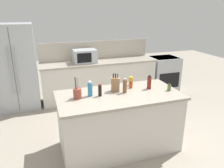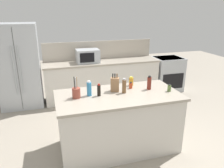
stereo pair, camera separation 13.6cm
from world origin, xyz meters
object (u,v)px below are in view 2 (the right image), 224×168
at_px(soy_sauce_bottle, 99,90).
at_px(spice_jar_paprika, 131,85).
at_px(utensil_crock, 76,93).
at_px(microwave, 88,56).
at_px(range_oven, 167,74).
at_px(refrigerator, 19,66).
at_px(dish_soap_bottle, 89,89).
at_px(honey_jar, 131,81).
at_px(spice_jar_oregano, 169,88).
at_px(vinegar_bottle, 149,83).
at_px(knife_block, 115,84).
at_px(pepper_grinder, 124,86).

relative_size(soy_sauce_bottle, spice_jar_paprika, 1.78).
bearing_deg(utensil_crock, microwave, 75.02).
relative_size(range_oven, spice_jar_paprika, 8.73).
xyz_separation_m(range_oven, utensil_crock, (-2.79, -2.15, 0.56)).
bearing_deg(refrigerator, spice_jar_paprika, -47.26).
xyz_separation_m(utensil_crock, dish_soap_bottle, (0.20, 0.03, 0.03)).
relative_size(honey_jar, spice_jar_oregano, 1.32).
bearing_deg(range_oven, vinegar_bottle, -127.13).
distance_m(refrigerator, soy_sauce_bottle, 2.59).
height_order(soy_sauce_bottle, spice_jar_paprika, soy_sauce_bottle).
height_order(knife_block, pepper_grinder, knife_block).
bearing_deg(utensil_crock, refrigerator, 114.20).
xyz_separation_m(soy_sauce_bottle, spice_jar_oregano, (1.11, -0.13, -0.03)).
bearing_deg(spice_jar_paprika, refrigerator, 132.74).
xyz_separation_m(honey_jar, soy_sauce_bottle, (-0.63, -0.30, 0.02)).
distance_m(pepper_grinder, spice_jar_paprika, 0.24).
bearing_deg(refrigerator, dish_soap_bottle, -61.31).
distance_m(microwave, pepper_grinder, 2.17).
xyz_separation_m(range_oven, soy_sauce_bottle, (-2.45, -2.17, 0.56)).
bearing_deg(utensil_crock, honey_jar, 16.03).
xyz_separation_m(spice_jar_paprika, vinegar_bottle, (0.27, -0.13, 0.06)).
bearing_deg(soy_sauce_bottle, vinegar_bottle, 2.94).
bearing_deg(refrigerator, knife_block, -52.65).
height_order(knife_block, dish_soap_bottle, knife_block).
bearing_deg(soy_sauce_bottle, refrigerator, 120.77).
bearing_deg(honey_jar, knife_block, -152.07).
height_order(refrigerator, spice_jar_oregano, refrigerator).
bearing_deg(dish_soap_bottle, refrigerator, 118.69).
distance_m(range_oven, soy_sauce_bottle, 3.32).
height_order(refrigerator, pepper_grinder, refrigerator).
relative_size(dish_soap_bottle, spice_jar_paprika, 2.19).
bearing_deg(soy_sauce_bottle, spice_jar_paprika, 16.40).
xyz_separation_m(spice_jar_oregano, spice_jar_paprika, (-0.53, 0.30, -0.01)).
bearing_deg(microwave, vinegar_bottle, -74.25).
xyz_separation_m(knife_block, honey_jar, (0.35, 0.18, -0.04)).
bearing_deg(utensil_crock, knife_block, 8.62).
bearing_deg(soy_sauce_bottle, spice_jar_oregano, -6.89).
bearing_deg(soy_sauce_bottle, microwave, 83.66).
height_order(honey_jar, vinegar_bottle, vinegar_bottle).
distance_m(range_oven, vinegar_bottle, 2.73).
distance_m(spice_jar_oregano, spice_jar_paprika, 0.61).
height_order(microwave, knife_block, microwave).
bearing_deg(vinegar_bottle, range_oven, 52.87).
relative_size(utensil_crock, honey_jar, 2.10).
bearing_deg(spice_jar_paprika, vinegar_bottle, -25.19).
bearing_deg(spice_jar_oregano, microwave, 110.56).
bearing_deg(spice_jar_paprika, microwave, 99.44).
height_order(range_oven, pepper_grinder, pepper_grinder).
relative_size(soy_sauce_bottle, vinegar_bottle, 0.83).
xyz_separation_m(refrigerator, spice_jar_oregano, (2.43, -2.36, 0.05)).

